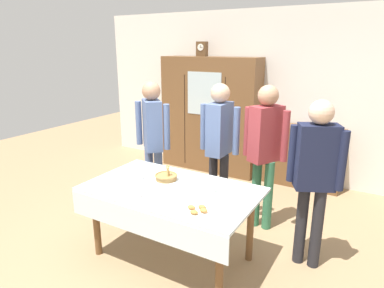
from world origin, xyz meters
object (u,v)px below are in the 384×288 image
(tea_cup_back_edge, at_px, (174,188))
(spoon_near_left, at_px, (193,183))
(book_stack, at_px, (305,125))
(spoon_far_left, at_px, (128,174))
(person_by_cabinet, at_px, (153,134))
(bookshelf_low, at_px, (302,156))
(spoon_center, at_px, (205,199))
(mantel_clock, at_px, (202,49))
(tea_cup_mid_right, at_px, (137,194))
(wall_cabinet, at_px, (210,115))
(person_beside_shelf, at_px, (315,169))
(pastry_plate, at_px, (197,211))
(person_behind_table_right, at_px, (219,138))
(tea_cup_far_left, at_px, (139,177))
(bread_basket, at_px, (166,177))
(person_behind_table_left, at_px, (265,144))
(tea_cup_near_right, at_px, (212,189))
(dining_table, at_px, (170,199))

(tea_cup_back_edge, bearing_deg, spoon_near_left, 73.88)
(book_stack, xyz_separation_m, spoon_far_left, (-1.29, -2.55, -0.19))
(book_stack, xyz_separation_m, spoon_near_left, (-0.57, -2.40, -0.19))
(person_by_cabinet, bearing_deg, bookshelf_low, 50.28)
(spoon_center, height_order, spoon_near_left, same)
(tea_cup_back_edge, distance_m, spoon_center, 0.35)
(spoon_center, bearing_deg, spoon_far_left, 173.63)
(mantel_clock, bearing_deg, tea_cup_mid_right, -72.56)
(bookshelf_low, height_order, tea_cup_mid_right, bookshelf_low)
(wall_cabinet, height_order, person_beside_shelf, wall_cabinet)
(bookshelf_low, distance_m, pastry_plate, 2.95)
(pastry_plate, distance_m, person_behind_table_right, 1.44)
(tea_cup_far_left, height_order, person_beside_shelf, person_beside_shelf)
(person_by_cabinet, bearing_deg, person_behind_table_right, 16.09)
(bread_basket, bearing_deg, spoon_near_left, 11.40)
(bookshelf_low, height_order, person_behind_table_left, person_behind_table_left)
(person_by_cabinet, bearing_deg, spoon_far_left, -73.88)
(spoon_center, height_order, person_behind_table_right, person_behind_table_right)
(wall_cabinet, xyz_separation_m, person_behind_table_right, (0.92, -1.52, 0.07))
(mantel_clock, height_order, person_beside_shelf, mantel_clock)
(bookshelf_low, distance_m, tea_cup_far_left, 2.84)
(person_behind_table_right, bearing_deg, spoon_far_left, -122.27)
(person_behind_table_left, bearing_deg, person_beside_shelf, -36.10)
(spoon_center, bearing_deg, wall_cabinet, 116.48)
(tea_cup_mid_right, xyz_separation_m, person_by_cabinet, (-0.65, 1.13, 0.24))
(bookshelf_low, distance_m, spoon_far_left, 2.88)
(bookshelf_low, relative_size, person_by_cabinet, 0.69)
(tea_cup_mid_right, relative_size, tea_cup_near_right, 1.00)
(tea_cup_back_edge, bearing_deg, mantel_clock, 113.51)
(dining_table, bearing_deg, wall_cabinet, 109.17)
(tea_cup_far_left, distance_m, spoon_near_left, 0.58)
(tea_cup_near_right, distance_m, bread_basket, 0.55)
(person_beside_shelf, bearing_deg, person_behind_table_left, 143.90)
(person_behind_table_left, bearing_deg, dining_table, -118.22)
(wall_cabinet, height_order, bookshelf_low, wall_cabinet)
(mantel_clock, height_order, spoon_far_left, mantel_clock)
(book_stack, height_order, person_by_cabinet, person_by_cabinet)
(tea_cup_near_right, xyz_separation_m, tea_cup_far_left, (-0.81, -0.10, -0.00))
(tea_cup_near_right, bearing_deg, spoon_near_left, 161.51)
(book_stack, distance_m, person_by_cabinet, 2.36)
(person_beside_shelf, distance_m, person_behind_table_left, 0.80)
(dining_table, height_order, person_beside_shelf, person_beside_shelf)
(pastry_plate, height_order, spoon_center, pastry_plate)
(book_stack, xyz_separation_m, tea_cup_far_left, (-1.12, -2.59, -0.17))
(bookshelf_low, distance_m, person_behind_table_left, 1.66)
(pastry_plate, distance_m, spoon_center, 0.27)
(tea_cup_near_right, xyz_separation_m, person_behind_table_left, (0.20, 0.94, 0.25))
(bread_basket, xyz_separation_m, person_behind_table_right, (0.18, 0.88, 0.23))
(dining_table, relative_size, person_behind_table_right, 0.99)
(tea_cup_back_edge, distance_m, person_behind_table_right, 1.09)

